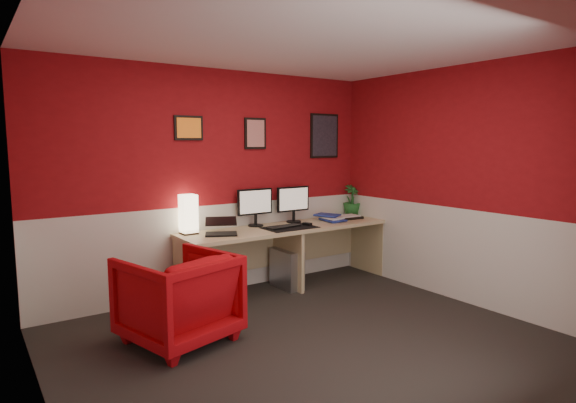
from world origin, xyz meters
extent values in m
cube|color=black|center=(0.00, 0.00, 0.00)|extent=(4.00, 3.50, 0.01)
cube|color=white|center=(0.00, 0.00, 2.50)|extent=(4.00, 3.50, 0.01)
cube|color=maroon|center=(0.00, 1.75, 1.25)|extent=(4.00, 0.01, 2.50)
cube|color=maroon|center=(0.00, -1.75, 1.25)|extent=(4.00, 0.01, 2.50)
cube|color=maroon|center=(-2.00, 0.00, 1.25)|extent=(0.01, 3.50, 2.50)
cube|color=maroon|center=(2.00, 0.00, 1.25)|extent=(0.01, 3.50, 2.50)
cube|color=silver|center=(0.00, 1.75, 0.50)|extent=(4.00, 0.01, 1.00)
cube|color=silver|center=(0.00, -1.75, 0.50)|extent=(4.00, 0.01, 1.00)
cube|color=silver|center=(-2.00, 0.00, 0.50)|extent=(0.01, 3.50, 1.00)
cube|color=silver|center=(2.00, 0.00, 0.50)|extent=(0.01, 3.50, 1.00)
cube|color=tan|center=(0.74, 1.41, 0.36)|extent=(2.60, 0.65, 0.73)
cube|color=#FFE5B2|center=(-0.39, 1.62, 0.93)|extent=(0.16, 0.16, 0.40)
cube|color=black|center=(-0.14, 1.37, 0.84)|extent=(0.40, 0.35, 0.22)
cube|color=black|center=(0.44, 1.63, 1.02)|extent=(0.45, 0.06, 0.58)
cube|color=black|center=(0.96, 1.60, 1.02)|extent=(0.45, 0.06, 0.58)
cube|color=black|center=(0.70, 1.31, 0.73)|extent=(0.60, 0.38, 0.01)
cube|color=black|center=(0.63, 1.34, 0.74)|extent=(0.44, 0.20, 0.02)
cube|color=black|center=(0.95, 1.31, 0.75)|extent=(0.08, 0.11, 0.03)
imported|color=navy|center=(1.28, 1.40, 0.74)|extent=(0.28, 0.34, 0.03)
imported|color=silver|center=(1.29, 1.41, 0.77)|extent=(0.21, 0.28, 0.02)
imported|color=navy|center=(1.28, 1.43, 0.79)|extent=(0.31, 0.35, 0.03)
cube|color=black|center=(1.68, 1.44, 0.74)|extent=(0.37, 0.27, 0.03)
imported|color=#19591E|center=(1.93, 1.63, 0.93)|extent=(0.23, 0.23, 0.40)
cube|color=#99999E|center=(0.73, 1.41, 0.23)|extent=(0.20, 0.45, 0.45)
imported|color=#B50A10|center=(-0.90, 0.67, 0.38)|extent=(1.01, 1.03, 0.77)
cube|color=orange|center=(-0.32, 1.74, 1.85)|extent=(0.32, 0.02, 0.26)
cube|color=red|center=(0.50, 1.74, 1.80)|extent=(0.28, 0.02, 0.36)
cube|color=black|center=(1.53, 1.74, 1.78)|extent=(0.44, 0.02, 0.56)
camera|label=1|loc=(-2.35, -3.09, 1.70)|focal=29.73mm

